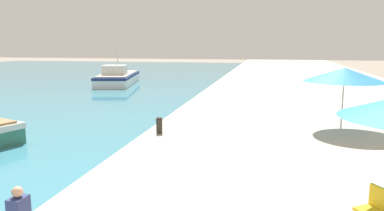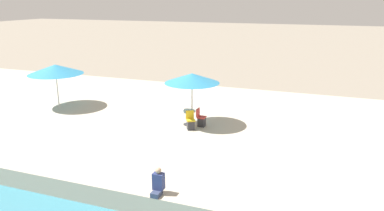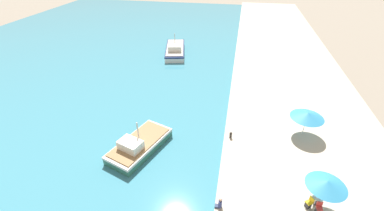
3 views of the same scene
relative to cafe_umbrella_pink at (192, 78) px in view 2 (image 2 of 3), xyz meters
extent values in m
cylinder|color=#B7B7B7|center=(0.00, 0.00, -1.24)|extent=(0.06, 0.06, 2.31)
cone|color=teal|center=(0.00, 0.00, 0.00)|extent=(2.74, 2.74, 0.48)
cylinder|color=#B7B7B7|center=(0.29, 8.54, -1.34)|extent=(0.06, 0.06, 2.11)
cone|color=teal|center=(0.29, 8.54, -0.16)|extent=(3.15, 3.15, 0.55)
cylinder|color=#333338|center=(-0.11, 0.19, -2.38)|extent=(0.44, 0.44, 0.04)
cylinder|color=#333338|center=(-0.11, 0.19, -2.05)|extent=(0.08, 0.08, 0.70)
cylinder|color=beige|center=(-0.11, 0.19, -1.68)|extent=(0.80, 0.80, 0.04)
cube|color=#2D2D33|center=(-0.75, -0.21, -2.17)|extent=(0.47, 0.47, 0.45)
cube|color=gold|center=(-0.75, -0.21, -1.92)|extent=(0.55, 0.55, 0.06)
cube|color=gold|center=(-0.58, -0.10, -1.69)|extent=(0.27, 0.37, 0.40)
cube|color=#2D2D33|center=(-0.11, -0.56, -2.17)|extent=(0.34, 0.34, 0.45)
cube|color=red|center=(-0.11, -0.56, -1.92)|extent=(0.40, 0.40, 0.06)
cube|color=red|center=(-0.11, -0.36, -1.69)|extent=(0.40, 0.06, 0.40)
cube|color=#333D5B|center=(-7.13, -1.44, -2.32)|extent=(0.37, 0.28, 0.16)
cube|color=navy|center=(-6.95, -1.44, -1.96)|extent=(0.26, 0.36, 0.56)
sphere|color=tan|center=(-6.95, -1.44, -1.58)|extent=(0.20, 0.20, 0.20)
camera|label=1|loc=(-2.59, -7.02, 1.06)|focal=35.00mm
camera|label=2|loc=(-16.90, -6.33, 3.77)|focal=35.00mm
camera|label=3|loc=(-6.72, -13.23, 13.72)|focal=24.00mm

